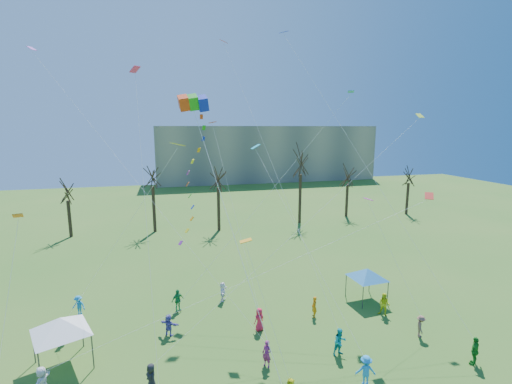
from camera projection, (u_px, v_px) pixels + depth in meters
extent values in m
cube|color=gray|center=(266.00, 153.00, 100.26)|extent=(60.00, 14.00, 15.00)
cylinder|color=black|center=(70.00, 219.00, 48.12)|extent=(0.44, 0.44, 5.01)
cylinder|color=black|center=(154.00, 209.00, 50.36)|extent=(0.44, 0.44, 6.53)
cylinder|color=black|center=(219.00, 209.00, 51.01)|extent=(0.44, 0.44, 6.27)
cylinder|color=black|center=(300.00, 199.00, 54.99)|extent=(0.44, 0.44, 7.62)
cylinder|color=black|center=(347.00, 200.00, 59.16)|extent=(0.44, 0.44, 5.49)
cylinder|color=black|center=(407.00, 199.00, 60.78)|extent=(0.44, 0.44, 5.38)
cube|color=red|center=(184.00, 103.00, 21.92)|extent=(0.77, 1.18, 1.16)
cube|color=#179814|center=(193.00, 103.00, 22.06)|extent=(0.77, 1.18, 1.16)
cube|color=#0D21A9|center=(203.00, 103.00, 22.20)|extent=(0.77, 1.18, 1.16)
cylinder|color=white|center=(235.00, 238.00, 19.05)|extent=(0.02, 0.02, 16.60)
cylinder|color=#3F3F44|center=(40.00, 370.00, 20.20)|extent=(0.10, 0.10, 2.28)
cylinder|color=#3F3F44|center=(93.00, 352.00, 21.89)|extent=(0.10, 0.10, 2.28)
cylinder|color=#3F3F44|center=(34.00, 346.00, 22.40)|extent=(0.10, 0.10, 2.28)
cylinder|color=#3F3F44|center=(82.00, 331.00, 24.09)|extent=(0.10, 0.10, 2.28)
pyramid|color=white|center=(60.00, 325.00, 21.85)|extent=(3.99, 3.99, 0.98)
cylinder|color=#3F3F44|center=(363.00, 297.00, 29.15)|extent=(0.07, 0.07, 2.00)
cylinder|color=#3F3F44|center=(388.00, 293.00, 29.94)|extent=(0.07, 0.07, 2.00)
cylinder|color=#3F3F44|center=(346.00, 285.00, 31.45)|extent=(0.07, 0.07, 2.00)
cylinder|color=#3F3F44|center=(369.00, 281.00, 32.24)|extent=(0.07, 0.07, 2.00)
pyramid|color=#226CAB|center=(367.00, 273.00, 30.44)|extent=(3.79, 3.79, 0.86)
imported|color=#1B88D8|center=(366.00, 370.00, 20.55)|extent=(1.31, 0.98, 1.80)
imported|color=#1B7D21|center=(475.00, 351.00, 22.31)|extent=(1.17, 0.95, 1.86)
imported|color=white|center=(42.00, 382.00, 19.57)|extent=(1.07, 1.78, 1.83)
imported|color=black|center=(151.00, 378.00, 20.06)|extent=(0.80, 0.95, 1.66)
imported|color=#842161|center=(267.00, 354.00, 22.13)|extent=(0.72, 0.74, 1.71)
imported|color=#0A9299|center=(340.00, 342.00, 23.25)|extent=(0.98, 0.81, 1.83)
imported|color=brown|center=(421.00, 326.00, 25.27)|extent=(1.04, 1.19, 1.60)
imported|color=#D0455E|center=(66.00, 332.00, 24.61)|extent=(0.58, 1.00, 1.60)
imported|color=#5C50AD|center=(169.00, 325.00, 25.44)|extent=(1.49, 1.23, 1.60)
imported|color=red|center=(259.00, 319.00, 26.09)|extent=(0.99, 0.84, 1.71)
imported|color=orange|center=(314.00, 307.00, 27.95)|extent=(0.47, 0.65, 1.66)
imported|color=#C2D416|center=(384.00, 305.00, 28.14)|extent=(1.12, 1.13, 1.84)
imported|color=#1983C9|center=(79.00, 306.00, 28.16)|extent=(1.22, 1.00, 1.65)
imported|color=#1D8845|center=(178.00, 300.00, 28.83)|extent=(1.16, 0.93, 1.84)
imported|color=white|center=(223.00, 291.00, 30.59)|extent=(1.00, 1.60, 1.65)
cube|color=#DD540B|center=(18.00, 216.00, 18.03)|extent=(0.58, 0.65, 0.31)
cylinder|color=white|center=(4.00, 324.00, 16.37)|extent=(0.01, 0.01, 10.02)
cube|color=#F12875|center=(135.00, 69.00, 26.01)|extent=(0.86, 0.86, 0.44)
cylinder|color=white|center=(145.00, 203.00, 21.95)|extent=(0.01, 0.01, 21.05)
cube|color=orange|center=(246.00, 241.00, 18.21)|extent=(0.66, 0.53, 0.18)
cylinder|color=white|center=(269.00, 315.00, 18.43)|extent=(0.01, 0.01, 7.74)
cube|color=#1BBBD1|center=(255.00, 147.00, 28.23)|extent=(0.73, 0.62, 0.38)
cylinder|color=white|center=(302.00, 238.00, 24.35)|extent=(0.01, 0.01, 16.56)
cube|color=#293AEA|center=(284.00, 32.00, 32.45)|extent=(0.89, 0.80, 0.24)
cylinder|color=white|center=(362.00, 159.00, 27.34)|extent=(0.01, 0.01, 28.24)
cube|color=red|center=(429.00, 196.00, 21.64)|extent=(0.73, 0.75, 0.36)
cylinder|color=white|center=(245.00, 281.00, 20.57)|extent=(0.01, 0.01, 24.34)
cube|color=#CCF138|center=(420.00, 116.00, 30.56)|extent=(0.52, 0.60, 0.38)
cylinder|color=white|center=(313.00, 216.00, 25.27)|extent=(0.01, 0.01, 27.84)
cube|color=purple|center=(32.00, 48.00, 27.02)|extent=(0.72, 0.70, 0.33)
cylinder|color=white|center=(137.00, 183.00, 24.54)|extent=(0.01, 0.01, 27.32)
cube|color=#FF320D|center=(224.00, 41.00, 34.75)|extent=(0.89, 0.85, 0.36)
cylinder|color=white|center=(270.00, 159.00, 28.96)|extent=(0.01, 0.01, 27.84)
cube|color=#E325AD|center=(368.00, 199.00, 25.83)|extent=(0.71, 0.59, 0.21)
cylinder|color=white|center=(394.00, 259.00, 25.50)|extent=(0.01, 0.01, 8.92)
cube|color=yellow|center=(178.00, 144.00, 21.23)|extent=(0.93, 0.81, 0.21)
cylinder|color=white|center=(117.00, 241.00, 22.88)|extent=(0.01, 0.01, 14.76)
cube|color=#187DB7|center=(351.00, 92.00, 32.07)|extent=(0.80, 0.88, 0.16)
cylinder|color=white|center=(270.00, 192.00, 28.71)|extent=(0.01, 0.01, 24.05)
cube|color=red|center=(212.00, 122.00, 33.28)|extent=(0.86, 0.81, 0.16)
cylinder|color=white|center=(233.00, 206.00, 29.65)|extent=(0.01, 0.01, 17.27)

